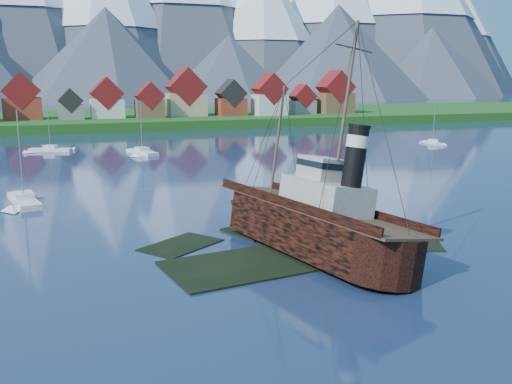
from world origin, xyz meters
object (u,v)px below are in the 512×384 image
object	(u,v)px
sailboat_c	(50,150)
sailboat_d	(433,143)
sailboat_a	(24,202)
tugboat_wreck	(303,219)
sailboat_e	(142,153)

from	to	relation	value
sailboat_c	sailboat_d	world-z (taller)	sailboat_c
sailboat_a	tugboat_wreck	bearing A→B (deg)	-60.91
sailboat_a	sailboat_d	distance (m)	103.38
sailboat_a	sailboat_e	bearing A→B (deg)	51.58
sailboat_c	sailboat_e	xyz separation A→B (m)	(19.24, -11.43, -0.01)
sailboat_a	sailboat_e	world-z (taller)	sailboat_a
sailboat_c	sailboat_a	bearing A→B (deg)	-163.11
sailboat_a	sailboat_d	world-z (taller)	sailboat_a
sailboat_e	tugboat_wreck	bearing A→B (deg)	-105.05
sailboat_c	sailboat_d	size ratio (longest dim) A/B	1.13
sailboat_d	sailboat_e	distance (m)	72.96
sailboat_c	sailboat_e	bearing A→B (deg)	-100.16
tugboat_wreck	sailboat_a	distance (m)	41.52
tugboat_wreck	sailboat_e	bearing A→B (deg)	81.09
sailboat_c	sailboat_e	size ratio (longest dim) A/B	0.99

